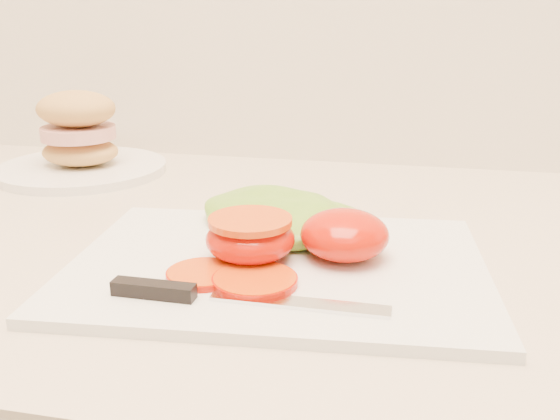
# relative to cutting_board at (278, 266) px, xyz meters

# --- Properties ---
(cutting_board) EXTENTS (0.39, 0.30, 0.01)m
(cutting_board) POSITION_rel_cutting_board_xyz_m (0.00, 0.00, 0.00)
(cutting_board) COLOR silver
(cutting_board) RESTS_ON counter
(tomato_half_dome) EXTENTS (0.08, 0.08, 0.04)m
(tomato_half_dome) POSITION_rel_cutting_board_xyz_m (0.06, 0.02, 0.03)
(tomato_half_dome) COLOR #C50900
(tomato_half_dome) RESTS_ON cutting_board
(tomato_half_cut) EXTENTS (0.08, 0.08, 0.04)m
(tomato_half_cut) POSITION_rel_cutting_board_xyz_m (-0.02, -0.00, 0.03)
(tomato_half_cut) COLOR #C50900
(tomato_half_cut) RESTS_ON cutting_board
(tomato_slice_0) EXTENTS (0.07, 0.07, 0.01)m
(tomato_slice_0) POSITION_rel_cutting_board_xyz_m (-0.01, -0.05, 0.01)
(tomato_slice_0) COLOR #D85C09
(tomato_slice_0) RESTS_ON cutting_board
(tomato_slice_1) EXTENTS (0.06, 0.06, 0.01)m
(tomato_slice_1) POSITION_rel_cutting_board_xyz_m (-0.05, -0.05, 0.01)
(tomato_slice_1) COLOR #D85C09
(tomato_slice_1) RESTS_ON cutting_board
(lettuce_leaf_0) EXTENTS (0.20, 0.17, 0.03)m
(lettuce_leaf_0) POSITION_rel_cutting_board_xyz_m (-0.02, 0.08, 0.02)
(lettuce_leaf_0) COLOR #88AF2E
(lettuce_leaf_0) RESTS_ON cutting_board
(lettuce_leaf_1) EXTENTS (0.12, 0.10, 0.02)m
(lettuce_leaf_1) POSITION_rel_cutting_board_xyz_m (0.02, 0.08, 0.02)
(lettuce_leaf_1) COLOR #88AF2E
(lettuce_leaf_1) RESTS_ON cutting_board
(knife) EXTENTS (0.22, 0.03, 0.01)m
(knife) POSITION_rel_cutting_board_xyz_m (-0.04, -0.09, 0.01)
(knife) COLOR silver
(knife) RESTS_ON cutting_board
(sandwich_plate) EXTENTS (0.24, 0.24, 0.12)m
(sandwich_plate) POSITION_rel_cutting_board_xyz_m (-0.35, 0.28, 0.04)
(sandwich_plate) COLOR white
(sandwich_plate) RESTS_ON counter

